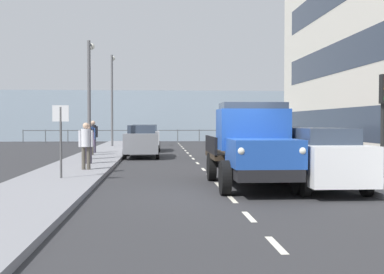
# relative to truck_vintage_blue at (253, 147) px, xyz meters

# --- Properties ---
(ground_plane) EXTENTS (80.00, 80.00, 0.00)m
(ground_plane) POSITION_rel_truck_vintage_blue_xyz_m (0.88, -10.59, -1.18)
(ground_plane) COLOR #2D2D30
(sidewalk_left) EXTENTS (2.66, 43.76, 0.15)m
(sidewalk_left) POSITION_rel_truck_vintage_blue_xyz_m (-4.05, -10.59, -1.10)
(sidewalk_left) COLOR gray
(sidewalk_left) RESTS_ON ground_plane
(sidewalk_right) EXTENTS (2.66, 43.76, 0.15)m
(sidewalk_right) POSITION_rel_truck_vintage_blue_xyz_m (5.82, -10.59, -1.10)
(sidewalk_right) COLOR gray
(sidewalk_right) RESTS_ON ground_plane
(road_centreline_markings) EXTENTS (0.12, 40.22, 0.01)m
(road_centreline_markings) POSITION_rel_truck_vintage_blue_xyz_m (0.88, -9.94, -1.17)
(road_centreline_markings) COLOR silver
(road_centreline_markings) RESTS_ON ground_plane
(sea_horizon) EXTENTS (80.00, 0.80, 5.00)m
(sea_horizon) POSITION_rel_truck_vintage_blue_xyz_m (0.88, -35.47, 1.32)
(sea_horizon) COLOR #8C9EAD
(sea_horizon) RESTS_ON ground_plane
(seawall_railing) EXTENTS (28.08, 0.08, 1.20)m
(seawall_railing) POSITION_rel_truck_vintage_blue_xyz_m (0.88, -31.87, -0.26)
(seawall_railing) COLOR #4C5156
(seawall_railing) RESTS_ON ground_plane
(truck_vintage_blue) EXTENTS (2.17, 5.64, 2.43)m
(truck_vintage_blue) POSITION_rel_truck_vintage_blue_xyz_m (0.00, 0.00, 0.00)
(truck_vintage_blue) COLOR black
(truck_vintage_blue) RESTS_ON ground_plane
(car_white_kerbside_near) EXTENTS (1.75, 4.56, 1.72)m
(car_white_kerbside_near) POSITION_rel_truck_vintage_blue_xyz_m (-1.78, 0.40, -0.28)
(car_white_kerbside_near) COLOR white
(car_white_kerbside_near) RESTS_ON ground_plane
(car_maroon_kerbside_1) EXTENTS (1.90, 4.13, 1.72)m
(car_maroon_kerbside_1) POSITION_rel_truck_vintage_blue_xyz_m (-1.78, -5.21, -0.28)
(car_maroon_kerbside_1) COLOR maroon
(car_maroon_kerbside_1) RESTS_ON ground_plane
(car_black_kerbside_2) EXTENTS (1.77, 3.86, 1.72)m
(car_black_kerbside_2) POSITION_rel_truck_vintage_blue_xyz_m (-1.78, -11.18, -0.29)
(car_black_kerbside_2) COLOR black
(car_black_kerbside_2) RESTS_ON ground_plane
(car_grey_oppositeside_0) EXTENTS (1.83, 4.08, 1.72)m
(car_grey_oppositeside_0) POSITION_rel_truck_vintage_blue_xyz_m (3.54, -12.46, -0.28)
(car_grey_oppositeside_0) COLOR slate
(car_grey_oppositeside_0) RESTS_ON ground_plane
(car_silver_oppositeside_1) EXTENTS (1.95, 4.15, 1.72)m
(car_silver_oppositeside_1) POSITION_rel_truck_vintage_blue_xyz_m (3.54, -18.53, -0.28)
(car_silver_oppositeside_1) COLOR #B7BABF
(car_silver_oppositeside_1) RESTS_ON ground_plane
(pedestrian_couple_a) EXTENTS (0.53, 0.34, 1.71)m
(pedestrian_couple_a) POSITION_rel_truck_vintage_blue_xyz_m (5.31, -4.36, -0.02)
(pedestrian_couple_a) COLOR #4C473D
(pedestrian_couple_a) RESTS_ON sidewalk_right
(pedestrian_couple_b) EXTENTS (0.53, 0.34, 1.57)m
(pedestrian_couple_b) POSITION_rel_truck_vintage_blue_xyz_m (5.61, -7.01, -0.11)
(pedestrian_couple_b) COLOR #383342
(pedestrian_couple_b) RESTS_ON sidewalk_right
(pedestrian_near_railing) EXTENTS (0.53, 0.34, 1.66)m
(pedestrian_near_railing) POSITION_rel_truck_vintage_blue_xyz_m (5.96, -9.54, -0.05)
(pedestrian_near_railing) COLOR black
(pedestrian_near_railing) RESTS_ON sidewalk_right
(pedestrian_with_bag) EXTENTS (0.53, 0.34, 1.72)m
(pedestrian_with_bag) POSITION_rel_truck_vintage_blue_xyz_m (6.24, -12.45, -0.02)
(pedestrian_with_bag) COLOR #4C473D
(pedestrian_with_bag) RESTS_ON sidewalk_right
(pedestrian_by_lamp) EXTENTS (0.53, 0.34, 1.81)m
(pedestrian_by_lamp) POSITION_rel_truck_vintage_blue_xyz_m (6.33, -14.29, 0.05)
(pedestrian_by_lamp) COLOR #383342
(pedestrian_by_lamp) RESTS_ON sidewalk_right
(traffic_light_near) EXTENTS (0.28, 0.41, 3.20)m
(traffic_light_near) POSITION_rel_truck_vintage_blue_xyz_m (-4.29, -0.96, 1.29)
(traffic_light_near) COLOR black
(traffic_light_near) RESTS_ON sidewalk_left
(lamp_post_promenade) EXTENTS (0.32, 1.14, 5.57)m
(lamp_post_promenade) POSITION_rel_truck_vintage_blue_xyz_m (5.92, -9.91, 2.35)
(lamp_post_promenade) COLOR #59595B
(lamp_post_promenade) RESTS_ON sidewalk_right
(lamp_post_far) EXTENTS (0.32, 1.14, 6.57)m
(lamp_post_far) POSITION_rel_truck_vintage_blue_xyz_m (5.99, -22.33, 2.88)
(lamp_post_far) COLOR #59595B
(lamp_post_far) RESTS_ON sidewalk_right
(street_sign) EXTENTS (0.50, 0.07, 2.25)m
(street_sign) POSITION_rel_truck_vintage_blue_xyz_m (5.68, -1.63, 0.50)
(street_sign) COLOR #4C4C4C
(street_sign) RESTS_ON sidewalk_right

